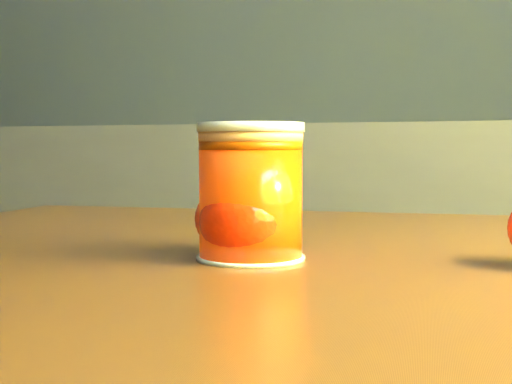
% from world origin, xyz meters
% --- Properties ---
extents(kitchen_counter, '(3.15, 0.60, 0.90)m').
position_xyz_m(kitchen_counter, '(0.00, 1.45, 0.45)').
color(kitchen_counter, '#55555B').
rests_on(kitchen_counter, ground).
extents(table, '(1.12, 0.86, 0.77)m').
position_xyz_m(table, '(1.01, 0.25, 0.67)').
color(table, '#593416').
rests_on(table, ground).
extents(juice_glass, '(0.08, 0.08, 0.10)m').
position_xyz_m(juice_glass, '(0.92, 0.19, 0.82)').
color(juice_glass, '#FF3C05').
rests_on(juice_glass, table).
extents(orange_front, '(0.07, 0.07, 0.06)m').
position_xyz_m(orange_front, '(0.90, 0.21, 0.79)').
color(orange_front, '#FF2705').
rests_on(orange_front, table).
extents(orange_extra, '(0.09, 0.09, 0.06)m').
position_xyz_m(orange_extra, '(0.92, 0.18, 0.80)').
color(orange_extra, '#FF2705').
rests_on(orange_extra, table).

